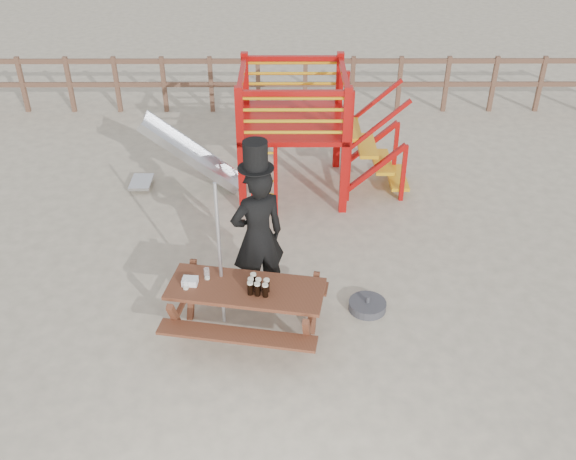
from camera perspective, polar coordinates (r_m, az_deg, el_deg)
name	(u,v)px	position (r m, az deg, el deg)	size (l,w,h in m)	color
ground	(279,326)	(8.14, -0.79, -8.53)	(60.00, 60.00, 0.00)	beige
back_fence	(282,78)	(13.90, -0.57, 13.34)	(15.09, 0.09, 1.20)	brown
playground_fort	(288,130)	(10.60, 0.01, 8.88)	(4.71, 1.84, 2.10)	#A90D0B
picnic_table	(246,305)	(7.76, -3.71, -6.65)	(2.03, 1.57, 0.71)	brown
man_with_hat	(258,233)	(7.99, -2.71, -0.29)	(0.83, 0.71, 2.27)	black
metal_pole	(220,257)	(7.64, -6.08, -2.38)	(0.04, 0.04, 1.99)	#B2B2B7
parasol_base	(367,305)	(8.41, 7.07, -6.68)	(0.49, 0.49, 0.21)	#39393E
paper_bag	(190,281)	(7.69, -8.71, -4.53)	(0.18, 0.14, 0.08)	white
stout_pints	(257,286)	(7.47, -2.73, -4.98)	(0.26, 0.27, 0.17)	black
empty_glasses	(196,279)	(7.67, -8.16, -4.34)	(0.30, 0.26, 0.15)	silver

